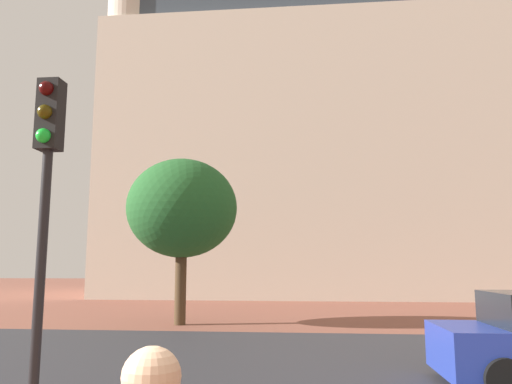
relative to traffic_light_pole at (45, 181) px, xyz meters
name	(u,v)px	position (x,y,z in m)	size (l,w,h in m)	color
ground_plane	(234,355)	(1.53, 5.77, -3.04)	(120.00, 120.00, 0.00)	brown
street_asphalt_strip	(231,359)	(1.53, 5.27, -3.04)	(120.00, 8.75, 0.00)	#2D2D33
landmark_building	(299,143)	(2.80, 29.05, 7.68)	(26.00, 13.44, 34.05)	beige
traffic_light_pole	(45,181)	(0.00, 0.00, 0.00)	(0.28, 0.34, 4.33)	black
tree_curb_far	(182,209)	(-1.14, 11.23, 0.94)	(3.86, 3.86, 5.73)	#4C3823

